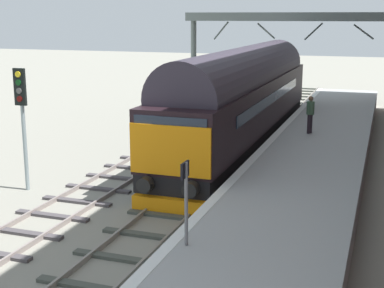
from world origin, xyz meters
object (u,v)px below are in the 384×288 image
diesel_locomotive (243,96)px  waiting_passenger (310,111)px  platform_number_sign (186,191)px  signal_post_mid (22,112)px

diesel_locomotive → waiting_passenger: bearing=-4.3°
diesel_locomotive → platform_number_sign: diesel_locomotive is taller
diesel_locomotive → waiting_passenger: (3.08, -0.23, -0.49)m
signal_post_mid → diesel_locomotive: bearing=56.5°
diesel_locomotive → platform_number_sign: (2.10, -13.55, -0.20)m
platform_number_sign → waiting_passenger: 13.35m
signal_post_mid → waiting_passenger: 12.14m
diesel_locomotive → signal_post_mid: diesel_locomotive is taller
diesel_locomotive → waiting_passenger: 3.12m
signal_post_mid → platform_number_sign: bearing=-32.5°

